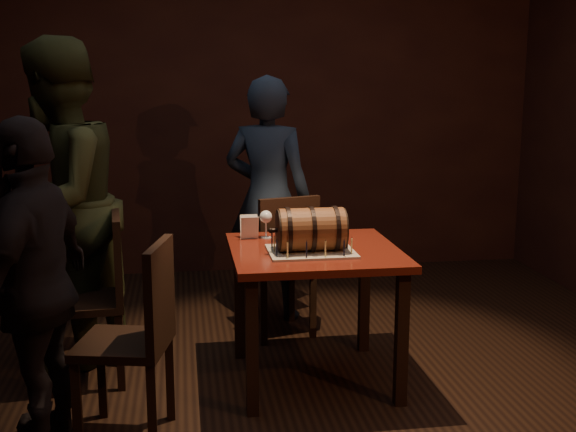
{
  "coord_description": "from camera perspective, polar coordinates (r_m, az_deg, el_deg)",
  "views": [
    {
      "loc": [
        -0.51,
        -3.58,
        1.67
      ],
      "look_at": [
        0.03,
        0.05,
        0.95
      ],
      "focal_mm": 45.0,
      "sensor_mm": 36.0,
      "label": 1
    }
  ],
  "objects": [
    {
      "name": "person_back",
      "position": [
        4.94,
        -1.6,
        1.37
      ],
      "size": [
        0.72,
        0.62,
        1.67
      ],
      "primitive_type": "imported",
      "rotation": [
        0.0,
        0.0,
        2.71
      ],
      "color": "#1C2738",
      "rests_on": "ground"
    },
    {
      "name": "chair_left_front",
      "position": [
        3.41,
        -11.63,
        -8.79
      ],
      "size": [
        0.48,
        0.48,
        0.93
      ],
      "color": "black",
      "rests_on": "ground"
    },
    {
      "name": "pub_table",
      "position": [
        3.92,
        2.1,
        -4.13
      ],
      "size": [
        0.9,
        0.9,
        0.75
      ],
      "color": "#51140D",
      "rests_on": "ground"
    },
    {
      "name": "wine_glass_right",
      "position": [
        4.15,
        3.32,
        -0.05
      ],
      "size": [
        0.07,
        0.07,
        0.16
      ],
      "color": "silver",
      "rests_on": "pub_table"
    },
    {
      "name": "person_left_front",
      "position": [
        3.37,
        -19.29,
        -5.32
      ],
      "size": [
        0.59,
        0.95,
        1.5
      ],
      "primitive_type": "imported",
      "rotation": [
        0.0,
        0.0,
        -1.85
      ],
      "color": "black",
      "rests_on": "ground"
    },
    {
      "name": "cake_board",
      "position": [
        3.8,
        1.83,
        -2.81
      ],
      "size": [
        0.45,
        0.35,
        0.01
      ],
      "primitive_type": "cube",
      "color": "#A79A86",
      "rests_on": "pub_table"
    },
    {
      "name": "person_left_rear",
      "position": [
        4.31,
        -17.65,
        0.84
      ],
      "size": [
        1.0,
        1.11,
        1.88
      ],
      "primitive_type": "imported",
      "rotation": [
        0.0,
        0.0,
        -1.96
      ],
      "color": "#35381C",
      "rests_on": "ground"
    },
    {
      "name": "chair_back",
      "position": [
        4.59,
        -0.39,
        -3.35
      ],
      "size": [
        0.49,
        0.49,
        0.93
      ],
      "color": "black",
      "rests_on": "ground"
    },
    {
      "name": "barrel_cake",
      "position": [
        3.77,
        1.84,
        -1.06
      ],
      "size": [
        0.41,
        0.24,
        0.24
      ],
      "color": "brown",
      "rests_on": "cake_board"
    },
    {
      "name": "chair_left_rear",
      "position": [
        4.08,
        -14.61,
        -5.61
      ],
      "size": [
        0.44,
        0.44,
        0.93
      ],
      "color": "black",
      "rests_on": "ground"
    },
    {
      "name": "wine_glass_left",
      "position": [
        4.11,
        -1.76,
        -0.16
      ],
      "size": [
        0.07,
        0.07,
        0.16
      ],
      "color": "silver",
      "rests_on": "pub_table"
    },
    {
      "name": "menu_card",
      "position": [
        4.11,
        -3.07,
        -0.91
      ],
      "size": [
        0.1,
        0.05,
        0.13
      ],
      "primitive_type": null,
      "color": "white",
      "rests_on": "pub_table"
    },
    {
      "name": "birthday_candles",
      "position": [
        3.79,
        1.84,
        -2.13
      ],
      "size": [
        0.4,
        0.3,
        0.09
      ],
      "color": "#FFF198",
      "rests_on": "cake_board"
    },
    {
      "name": "wine_glass_mid",
      "position": [
        4.17,
        0.39,
        0.01
      ],
      "size": [
        0.07,
        0.07,
        0.16
      ],
      "color": "silver",
      "rests_on": "pub_table"
    },
    {
      "name": "room_shell",
      "position": [
        3.62,
        -0.34,
        6.84
      ],
      "size": [
        5.04,
        5.04,
        2.8
      ],
      "color": "black",
      "rests_on": "ground"
    },
    {
      "name": "pint_of_ale",
      "position": [
        4.04,
        -0.42,
        -1.01
      ],
      "size": [
        0.07,
        0.07,
        0.15
      ],
      "color": "silver",
      "rests_on": "pub_table"
    }
  ]
}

